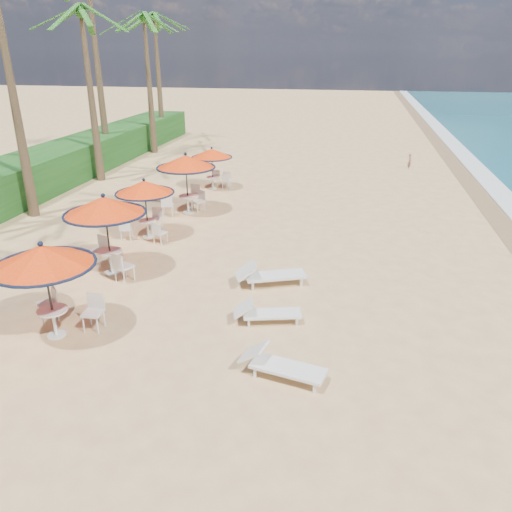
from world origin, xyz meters
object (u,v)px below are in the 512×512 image
(station_0, at_px, (46,264))
(lounger_mid, at_px, (265,312))
(station_4, at_px, (214,158))
(lounger_far, at_px, (268,274))
(station_1, at_px, (105,213))
(station_3, at_px, (186,169))
(station_2, at_px, (145,195))
(lounger_near, at_px, (279,364))

(station_0, height_order, lounger_mid, station_0)
(station_4, relative_size, lounger_far, 0.97)
(lounger_far, bearing_deg, station_1, 159.28)
(station_3, xyz_separation_m, station_4, (0.07, 4.10, -0.36))
(station_4, xyz_separation_m, lounger_far, (4.61, -10.59, -1.21))
(station_3, bearing_deg, station_4, 88.98)
(station_2, bearing_deg, station_1, -87.78)
(station_0, xyz_separation_m, lounger_near, (5.74, -0.68, -1.62))
(lounger_far, bearing_deg, station_3, 104.19)
(station_4, bearing_deg, station_3, -91.02)
(station_2, xyz_separation_m, station_4, (0.59, 7.34, -0.11))
(station_1, xyz_separation_m, station_4, (0.46, 10.67, -0.45))
(station_2, bearing_deg, lounger_near, -51.19)
(station_0, relative_size, station_3, 0.97)
(station_0, height_order, lounger_near, station_0)
(station_0, distance_m, lounger_mid, 5.52)
(station_1, bearing_deg, station_4, 87.53)
(station_0, distance_m, station_4, 14.40)
(lounger_mid, bearing_deg, station_2, 120.63)
(station_1, bearing_deg, lounger_far, 0.89)
(station_4, xyz_separation_m, lounger_near, (5.62, -15.07, -1.24))
(station_0, distance_m, station_1, 3.73)
(station_4, bearing_deg, station_2, -94.60)
(lounger_far, bearing_deg, station_2, 126.39)
(station_0, xyz_separation_m, station_2, (-0.47, 7.05, -0.27))
(station_3, bearing_deg, station_1, -93.38)
(lounger_near, bearing_deg, station_4, 123.07)
(station_2, xyz_separation_m, lounger_far, (5.20, -3.25, -1.32))
(station_3, height_order, lounger_near, station_3)
(station_0, relative_size, station_4, 1.19)
(station_1, relative_size, lounger_mid, 1.43)
(station_4, bearing_deg, lounger_near, -69.53)
(station_0, height_order, lounger_far, station_0)
(lounger_mid, bearing_deg, station_3, 105.22)
(station_2, bearing_deg, station_0, -86.19)
(station_4, distance_m, lounger_mid, 13.77)
(lounger_mid, height_order, lounger_far, lounger_far)
(station_0, bearing_deg, station_3, 89.73)
(lounger_mid, distance_m, lounger_far, 2.24)
(lounger_mid, bearing_deg, station_1, 143.77)
(station_2, relative_size, station_3, 0.87)
(station_1, distance_m, station_3, 6.59)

